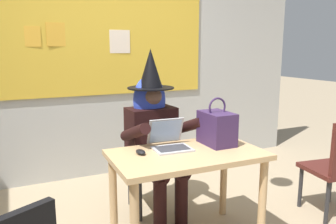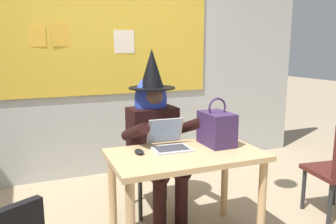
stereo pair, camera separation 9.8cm
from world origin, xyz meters
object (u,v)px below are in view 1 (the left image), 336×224
at_px(desk_main, 187,166).
at_px(chair_at_desk, 149,156).
at_px(handbag, 217,128).
at_px(computer_mouse, 141,152).
at_px(person_costumed, 154,127).
at_px(laptop, 170,142).

height_order(desk_main, chair_at_desk, chair_at_desk).
height_order(chair_at_desk, handbag, handbag).
height_order(computer_mouse, handbag, handbag).
distance_m(desk_main, handbag, 0.40).
xyz_separation_m(chair_at_desk, person_costumed, (-0.00, -0.12, 0.29)).
distance_m(laptop, handbag, 0.39).
height_order(desk_main, person_costumed, person_costumed).
bearing_deg(chair_at_desk, person_costumed, 2.52).
bearing_deg(laptop, chair_at_desk, 88.88).
bearing_deg(computer_mouse, handbag, -5.62).
distance_m(laptop, computer_mouse, 0.27).
bearing_deg(computer_mouse, chair_at_desk, 58.22).
distance_m(chair_at_desk, computer_mouse, 0.70).
relative_size(chair_at_desk, computer_mouse, 8.50).
relative_size(laptop, computer_mouse, 3.03).
relative_size(person_costumed, computer_mouse, 14.11).
relative_size(desk_main, person_costumed, 0.77).
bearing_deg(handbag, laptop, 170.01).
xyz_separation_m(desk_main, chair_at_desk, (-0.03, 0.68, -0.12)).
bearing_deg(handbag, desk_main, -164.26).
xyz_separation_m(desk_main, computer_mouse, (-0.33, 0.10, 0.13)).
height_order(person_costumed, handbag, person_costumed).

